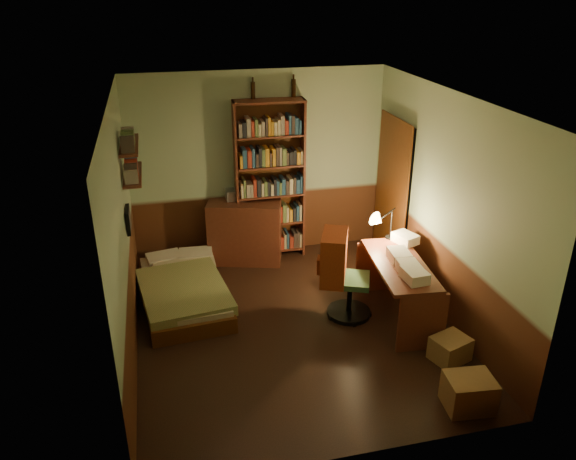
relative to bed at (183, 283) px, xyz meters
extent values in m
cube|color=black|center=(1.19, -0.83, -0.27)|extent=(3.50, 4.00, 0.02)
cube|color=silver|center=(1.19, -0.83, 2.35)|extent=(3.50, 4.00, 0.02)
cube|color=#97B28E|center=(1.19, 1.18, 1.04)|extent=(3.50, 0.02, 2.60)
cube|color=#97B28E|center=(-0.57, -0.83, 1.04)|extent=(0.02, 4.00, 2.60)
cube|color=#97B28E|center=(2.95, -0.83, 1.04)|extent=(0.02, 4.00, 2.60)
cube|color=#97B28E|center=(1.19, -2.84, 1.04)|extent=(3.50, 0.02, 2.60)
cube|color=black|center=(2.91, 0.47, 0.74)|extent=(0.06, 0.90, 2.00)
cube|color=#4A250D|center=(2.88, 0.47, 0.74)|extent=(0.02, 0.98, 2.08)
cube|color=olive|center=(0.00, 0.00, 0.00)|extent=(1.07, 1.81, 0.52)
cube|color=#532518|center=(0.93, 0.93, 0.18)|extent=(1.09, 0.75, 0.88)
cube|color=#B2B2B7|center=(0.84, 1.06, 0.70)|extent=(0.27, 0.21, 0.14)
cube|color=#532518|center=(1.31, 1.02, 0.86)|extent=(0.97, 0.34, 2.23)
cylinder|color=black|center=(1.13, 1.13, 2.08)|extent=(0.07, 0.07, 0.22)
cylinder|color=black|center=(1.67, 1.13, 2.09)|extent=(0.07, 0.07, 0.23)
cube|color=#532518|center=(2.41, -0.95, 0.10)|extent=(0.69, 1.39, 0.72)
cube|color=silver|center=(2.69, -0.46, 0.52)|extent=(0.30, 0.34, 0.12)
cone|color=black|center=(2.56, -0.29, 0.80)|extent=(0.27, 0.27, 0.68)
cube|color=#305735|center=(1.89, -0.77, 0.23)|extent=(0.62, 0.59, 0.99)
cube|color=#A23C1B|center=(1.99, -0.90, 1.03)|extent=(0.35, 0.54, 0.60)
cube|color=#532518|center=(-0.45, 0.27, 1.34)|extent=(0.20, 0.90, 0.03)
cube|color=#532518|center=(-0.45, 0.27, 1.69)|extent=(0.20, 0.90, 0.03)
cube|color=black|center=(-0.53, -0.23, 0.99)|extent=(0.04, 0.32, 0.26)
cube|color=olive|center=(2.46, -2.52, -0.10)|extent=(0.47, 0.39, 0.32)
cube|color=olive|center=(2.64, -1.82, -0.13)|extent=(0.45, 0.40, 0.26)
camera|label=1|loc=(-0.13, -6.13, 3.43)|focal=35.00mm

